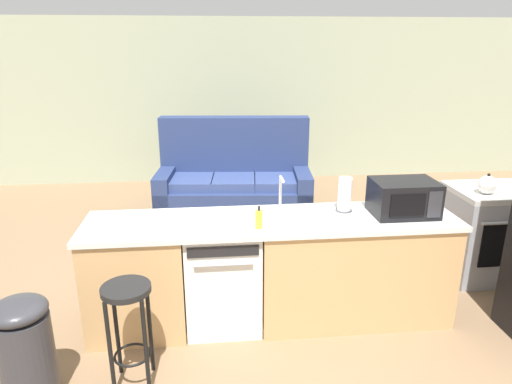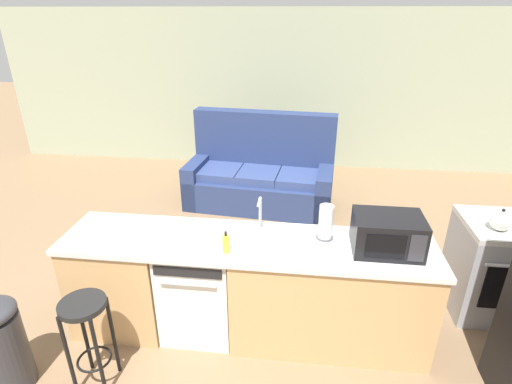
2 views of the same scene
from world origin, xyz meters
TOP-DOWN VIEW (x-y plane):
  - ground_plane at (0.00, 0.00)m, footprint 24.00×24.00m
  - wall_back at (0.30, 4.20)m, footprint 10.00×0.06m
  - kitchen_counter at (0.24, 0.00)m, footprint 2.94×0.66m
  - dishwasher at (-0.25, -0.00)m, footprint 0.58×0.61m
  - stove_range at (2.35, 0.55)m, footprint 0.76×0.68m
  - microwave at (1.21, -0.00)m, footprint 0.50×0.37m
  - sink_faucet at (0.24, 0.17)m, footprint 0.07×0.18m
  - paper_towel_roll at (0.76, 0.12)m, footprint 0.14×0.14m
  - soap_bottle at (0.02, -0.17)m, footprint 0.06×0.06m
  - kettle at (2.18, 0.42)m, footprint 0.21×0.17m
  - bar_stool at (-0.89, -0.66)m, footprint 0.32×0.32m
  - trash_bin at (-1.51, -0.76)m, footprint 0.35×0.35m
  - couch at (-0.01, 2.58)m, footprint 2.08×1.08m

SIDE VIEW (x-z plane):
  - ground_plane at x=0.00m, z-range 0.00..0.00m
  - trash_bin at x=-1.51m, z-range 0.01..0.75m
  - couch at x=-0.01m, z-range -0.24..1.03m
  - kitchen_counter at x=0.24m, z-range -0.03..0.87m
  - dishwasher at x=-0.25m, z-range 0.00..0.84m
  - stove_range at x=2.35m, z-range 0.00..0.90m
  - bar_stool at x=-0.89m, z-range 0.17..0.91m
  - soap_bottle at x=0.02m, z-range 0.88..1.06m
  - kettle at x=2.18m, z-range 0.89..1.08m
  - sink_faucet at x=0.24m, z-range 0.88..1.18m
  - paper_towel_roll at x=0.76m, z-range 0.90..1.18m
  - microwave at x=1.21m, z-range 0.90..1.18m
  - wall_back at x=0.30m, z-range 0.00..2.60m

